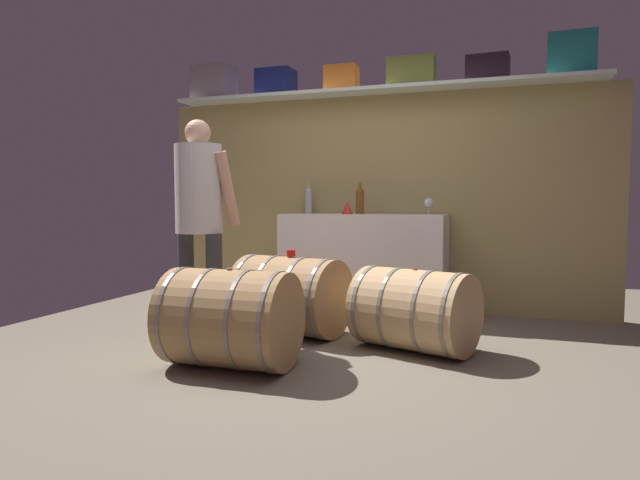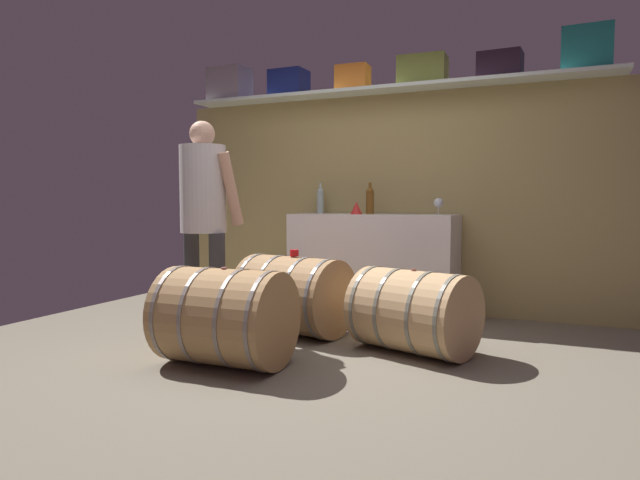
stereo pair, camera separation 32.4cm
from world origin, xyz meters
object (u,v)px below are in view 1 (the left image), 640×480
(winemaker_pouring, at_px, (200,205))
(wine_bottle_amber, at_px, (360,200))
(wine_bottle_clear, at_px, (309,200))
(toolcase_orange, at_px, (341,79))
(wine_glass, at_px, (429,203))
(toolcase_black, at_px, (488,69))
(wine_barrel_near, at_px, (290,295))
(toolcase_olive, at_px, (412,73))
(work_cabinet, at_px, (364,264))
(wine_barrel_far, at_px, (414,310))
(toolcase_navy, at_px, (276,83))
(red_funnel, at_px, (347,208))
(toolcase_grey, at_px, (214,83))
(tasting_cup, at_px, (291,253))
(toolcase_teal, at_px, (571,55))
(wine_barrel_flank, at_px, (230,318))

(winemaker_pouring, bearing_deg, wine_bottle_amber, 70.13)
(wine_bottle_amber, distance_m, wine_bottle_clear, 0.58)
(toolcase_orange, xyz_separation_m, wine_glass, (0.89, -0.20, -1.21))
(toolcase_black, bearing_deg, wine_barrel_near, -137.89)
(toolcase_olive, height_order, work_cabinet, toolcase_olive)
(wine_barrel_far, bearing_deg, toolcase_navy, 159.64)
(toolcase_navy, height_order, toolcase_black, toolcase_navy)
(red_funnel, bearing_deg, wine_glass, 7.37)
(wine_bottle_clear, bearing_deg, toolcase_orange, 2.77)
(toolcase_grey, xyz_separation_m, wine_bottle_clear, (1.06, -0.02, -1.23))
(wine_barrel_near, height_order, tasting_cup, tasting_cup)
(work_cabinet, bearing_deg, wine_bottle_amber, 131.98)
(toolcase_black, height_order, winemaker_pouring, toolcase_black)
(toolcase_olive, relative_size, toolcase_teal, 1.12)
(toolcase_olive, bearing_deg, toolcase_grey, 178.30)
(toolcase_black, distance_m, wine_barrel_far, 2.40)
(toolcase_orange, height_order, winemaker_pouring, toolcase_orange)
(wine_barrel_far, bearing_deg, work_cabinet, 139.06)
(toolcase_olive, bearing_deg, winemaker_pouring, -134.27)
(toolcase_black, bearing_deg, winemaker_pouring, -140.37)
(wine_barrel_near, bearing_deg, toolcase_teal, 40.96)
(toolcase_orange, xyz_separation_m, winemaker_pouring, (-0.69, -1.50, -1.22))
(toolcase_grey, bearing_deg, toolcase_olive, 4.10)
(toolcase_grey, relative_size, toolcase_teal, 1.10)
(wine_barrel_flank, bearing_deg, toolcase_navy, 104.89)
(toolcase_teal, height_order, tasting_cup, toolcase_teal)
(work_cabinet, distance_m, wine_glass, 0.83)
(wine_barrel_far, bearing_deg, toolcase_orange, 144.16)
(wine_glass, height_order, wine_barrel_near, wine_glass)
(winemaker_pouring, bearing_deg, wine_barrel_flank, -32.26)
(wine_bottle_amber, height_order, winemaker_pouring, winemaker_pouring)
(red_funnel, relative_size, wine_barrel_far, 0.13)
(toolcase_orange, height_order, red_funnel, toolcase_orange)
(tasting_cup, bearing_deg, wine_barrel_far, -9.95)
(toolcase_navy, relative_size, winemaker_pouring, 0.21)
(toolcase_black, height_order, tasting_cup, toolcase_black)
(toolcase_black, relative_size, wine_barrel_far, 0.39)
(toolcase_olive, relative_size, wine_barrel_far, 0.46)
(toolcase_navy, distance_m, red_funnel, 1.54)
(toolcase_orange, height_order, toolcase_black, toolcase_orange)
(toolcase_black, height_order, wine_glass, toolcase_black)
(red_funnel, relative_size, wine_barrel_near, 0.12)
(toolcase_olive, bearing_deg, toolcase_orange, 178.30)
(wine_glass, xyz_separation_m, wine_barrel_flank, (-1.00, -1.92, -0.73))
(toolcase_grey, height_order, work_cabinet, toolcase_grey)
(red_funnel, xyz_separation_m, tasting_cup, (-0.22, -0.86, -0.35))
(wine_glass, distance_m, wine_barrel_far, 1.37)
(toolcase_grey, bearing_deg, wine_barrel_far, -25.48)
(wine_bottle_amber, distance_m, red_funnel, 0.19)
(toolcase_black, relative_size, work_cabinet, 0.24)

